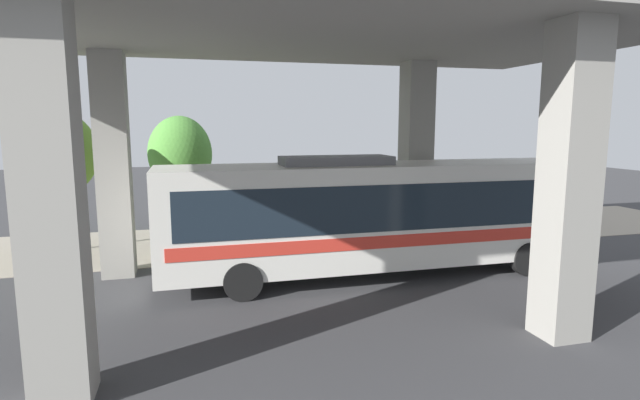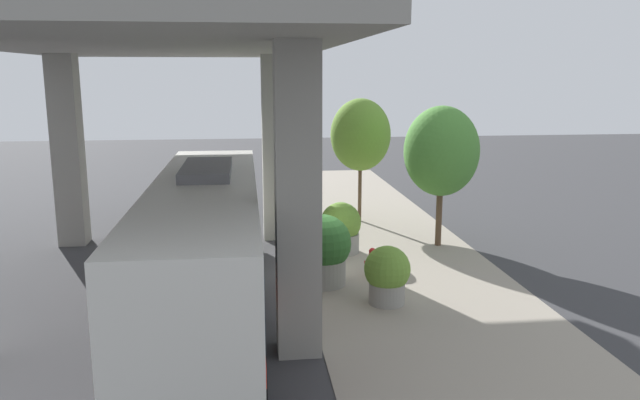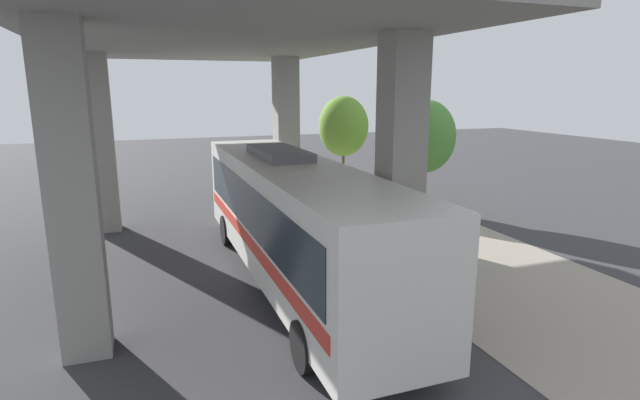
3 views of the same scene
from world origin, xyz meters
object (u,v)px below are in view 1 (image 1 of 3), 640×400
object	(u,v)px
bus	(376,211)
street_tree_far	(61,153)
fire_hydrant	(270,233)
planter_front	(195,230)
planter_back	(325,222)
street_tree_near	(180,154)
planter_middle	(289,226)

from	to	relation	value
bus	street_tree_far	distance (m)	10.96
fire_hydrant	planter_front	bearing A→B (deg)	-79.07
planter_back	fire_hydrant	bearing A→B (deg)	-91.32
planter_back	street_tree_far	bearing A→B (deg)	-96.02
bus	street_tree_far	size ratio (longest dim) A/B	2.54
fire_hydrant	street_tree_far	world-z (taller)	street_tree_far
planter_front	street_tree_near	size ratio (longest dim) A/B	0.35
street_tree_near	street_tree_far	world-z (taller)	street_tree_far
street_tree_near	bus	bearing A→B (deg)	36.41
planter_back	planter_middle	bearing A→B (deg)	-49.09
bus	planter_back	bearing A→B (deg)	-176.22
fire_hydrant	planter_front	world-z (taller)	planter_front
bus	street_tree_far	bearing A→B (deg)	-120.08
planter_front	street_tree_far	xyz separation A→B (m)	(-1.43, -4.33, 2.63)
planter_middle	bus	bearing A→B (deg)	32.93
fire_hydrant	street_tree_far	distance (m)	7.67
fire_hydrant	planter_back	distance (m)	2.12
bus	planter_middle	bearing A→B (deg)	-147.07
bus	fire_hydrant	world-z (taller)	bus
fire_hydrant	planter_front	size ratio (longest dim) A/B	0.53
bus	fire_hydrant	bearing A→B (deg)	-152.18
planter_back	planter_front	bearing A→B (deg)	-84.39
bus	street_tree_far	xyz separation A→B (m)	(-5.44, -9.39, 1.53)
bus	planter_middle	size ratio (longest dim) A/B	6.17
fire_hydrant	street_tree_far	size ratio (longest dim) A/B	0.18
bus	planter_front	size ratio (longest dim) A/B	7.31
planter_middle	planter_front	bearing A→B (deg)	-107.54
planter_back	street_tree_far	size ratio (longest dim) A/B	0.31
bus	street_tree_near	distance (m)	9.37
street_tree_far	fire_hydrant	bearing A→B (deg)	82.58
planter_front	planter_middle	world-z (taller)	planter_middle
planter_middle	street_tree_far	size ratio (longest dim) A/B	0.41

